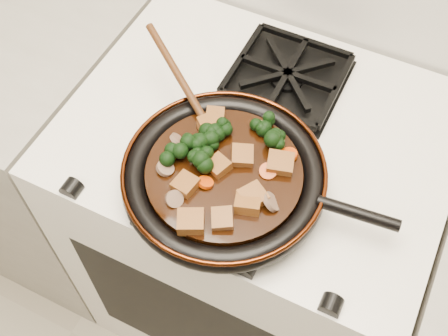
% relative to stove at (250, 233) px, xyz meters
% --- Properties ---
extents(stove, '(0.76, 0.60, 0.90)m').
position_rel_stove_xyz_m(stove, '(0.00, 0.00, 0.00)').
color(stove, white).
rests_on(stove, ground).
extents(burner_grate_front, '(0.23, 0.23, 0.03)m').
position_rel_stove_xyz_m(burner_grate_front, '(0.00, -0.14, 0.46)').
color(burner_grate_front, black).
rests_on(burner_grate_front, stove).
extents(burner_grate_back, '(0.23, 0.23, 0.03)m').
position_rel_stove_xyz_m(burner_grate_back, '(0.00, 0.14, 0.46)').
color(burner_grate_back, black).
rests_on(burner_grate_back, stove).
extents(skillet, '(0.49, 0.36, 0.05)m').
position_rel_stove_xyz_m(skillet, '(0.00, -0.16, 0.49)').
color(skillet, black).
rests_on(skillet, burner_grate_front).
extents(braising_sauce, '(0.28, 0.28, 0.02)m').
position_rel_stove_xyz_m(braising_sauce, '(-0.00, -0.16, 0.50)').
color(braising_sauce, black).
rests_on(braising_sauce, skillet).
extents(tofu_cube_0, '(0.05, 0.05, 0.03)m').
position_rel_stove_xyz_m(tofu_cube_0, '(0.02, -0.12, 0.52)').
color(tofu_cube_0, brown).
rests_on(tofu_cube_0, braising_sauce).
extents(tofu_cube_1, '(0.06, 0.06, 0.02)m').
position_rel_stove_xyz_m(tofu_cube_1, '(0.07, -0.19, 0.52)').
color(tofu_cube_1, brown).
rests_on(tofu_cube_1, braising_sauce).
extents(tofu_cube_2, '(0.06, 0.06, 0.03)m').
position_rel_stove_xyz_m(tofu_cube_2, '(-0.06, -0.08, 0.52)').
color(tofu_cube_2, brown).
rests_on(tofu_cube_2, braising_sauce).
extents(tofu_cube_3, '(0.04, 0.04, 0.02)m').
position_rel_stove_xyz_m(tofu_cube_3, '(-0.05, -0.21, 0.52)').
color(tofu_cube_3, brown).
rests_on(tofu_cube_3, braising_sauce).
extents(tofu_cube_4, '(0.05, 0.05, 0.02)m').
position_rel_stove_xyz_m(tofu_cube_4, '(-0.01, -0.15, 0.52)').
color(tofu_cube_4, brown).
rests_on(tofu_cube_4, braising_sauce).
extents(tofu_cube_5, '(0.05, 0.05, 0.02)m').
position_rel_stove_xyz_m(tofu_cube_5, '(-0.07, -0.06, 0.52)').
color(tofu_cube_5, brown).
rests_on(tofu_cube_5, braising_sauce).
extents(tofu_cube_6, '(0.05, 0.05, 0.03)m').
position_rel_stove_xyz_m(tofu_cube_6, '(0.04, -0.24, 0.52)').
color(tofu_cube_6, brown).
rests_on(tofu_cube_6, braising_sauce).
extents(tofu_cube_7, '(0.06, 0.05, 0.03)m').
position_rel_stove_xyz_m(tofu_cube_7, '(0.08, -0.10, 0.52)').
color(tofu_cube_7, brown).
rests_on(tofu_cube_7, braising_sauce).
extents(tofu_cube_8, '(0.06, 0.06, 0.02)m').
position_rel_stove_xyz_m(tofu_cube_8, '(-0.01, -0.27, 0.52)').
color(tofu_cube_8, brown).
rests_on(tofu_cube_8, braising_sauce).
extents(tofu_cube_9, '(0.05, 0.05, 0.03)m').
position_rel_stove_xyz_m(tofu_cube_9, '(0.06, -0.20, 0.52)').
color(tofu_cube_9, brown).
rests_on(tofu_cube_9, braising_sauce).
extents(broccoli_floret_0, '(0.08, 0.08, 0.06)m').
position_rel_stove_xyz_m(broccoli_floret_0, '(-0.07, -0.14, 0.52)').
color(broccoli_floret_0, black).
rests_on(broccoli_floret_0, braising_sauce).
extents(broccoli_floret_1, '(0.08, 0.07, 0.07)m').
position_rel_stove_xyz_m(broccoli_floret_1, '(-0.10, -0.17, 0.52)').
color(broccoli_floret_1, black).
rests_on(broccoli_floret_1, braising_sauce).
extents(broccoli_floret_2, '(0.07, 0.07, 0.05)m').
position_rel_stove_xyz_m(broccoli_floret_2, '(-0.05, -0.09, 0.52)').
color(broccoli_floret_2, black).
rests_on(broccoli_floret_2, braising_sauce).
extents(broccoli_floret_3, '(0.09, 0.08, 0.06)m').
position_rel_stove_xyz_m(broccoli_floret_3, '(0.06, -0.06, 0.52)').
color(broccoli_floret_3, black).
rests_on(broccoli_floret_3, braising_sauce).
extents(broccoli_floret_4, '(0.09, 0.08, 0.08)m').
position_rel_stove_xyz_m(broccoli_floret_4, '(-0.04, -0.16, 0.52)').
color(broccoli_floret_4, black).
rests_on(broccoli_floret_4, braising_sauce).
extents(broccoli_floret_5, '(0.09, 0.08, 0.07)m').
position_rel_stove_xyz_m(broccoli_floret_5, '(-0.05, -0.11, 0.52)').
color(broccoli_floret_5, black).
rests_on(broccoli_floret_5, braising_sauce).
extents(broccoli_floret_6, '(0.08, 0.08, 0.06)m').
position_rel_stove_xyz_m(broccoli_floret_6, '(-0.04, -0.10, 0.52)').
color(broccoli_floret_6, black).
rests_on(broccoli_floret_6, braising_sauce).
extents(broccoli_floret_7, '(0.07, 0.08, 0.06)m').
position_rel_stove_xyz_m(broccoli_floret_7, '(0.02, -0.04, 0.52)').
color(broccoli_floret_7, black).
rests_on(broccoli_floret_7, braising_sauce).
extents(carrot_coin_0, '(0.03, 0.03, 0.02)m').
position_rel_stove_xyz_m(carrot_coin_0, '(0.07, -0.12, 0.51)').
color(carrot_coin_0, '#C43A05').
rests_on(carrot_coin_0, braising_sauce).
extents(carrot_coin_1, '(0.03, 0.03, 0.01)m').
position_rel_stove_xyz_m(carrot_coin_1, '(-0.06, -0.11, 0.51)').
color(carrot_coin_1, '#C43A05').
rests_on(carrot_coin_1, braising_sauce).
extents(carrot_coin_2, '(0.03, 0.03, 0.02)m').
position_rel_stove_xyz_m(carrot_coin_2, '(-0.02, -0.19, 0.51)').
color(carrot_coin_2, '#C43A05').
rests_on(carrot_coin_2, braising_sauce).
extents(carrot_coin_3, '(0.03, 0.03, 0.02)m').
position_rel_stove_xyz_m(carrot_coin_3, '(-0.05, -0.10, 0.51)').
color(carrot_coin_3, '#C43A05').
rests_on(carrot_coin_3, braising_sauce).
extents(carrot_coin_4, '(0.03, 0.03, 0.01)m').
position_rel_stove_xyz_m(carrot_coin_4, '(0.09, -0.08, 0.51)').
color(carrot_coin_4, '#C43A05').
rests_on(carrot_coin_4, braising_sauce).
extents(mushroom_slice_0, '(0.05, 0.05, 0.03)m').
position_rel_stove_xyz_m(mushroom_slice_0, '(0.10, -0.18, 0.52)').
color(mushroom_slice_0, brown).
rests_on(mushroom_slice_0, braising_sauce).
extents(mushroom_slice_1, '(0.04, 0.04, 0.02)m').
position_rel_stove_xyz_m(mushroom_slice_1, '(-0.09, -0.20, 0.52)').
color(mushroom_slice_1, brown).
rests_on(mushroom_slice_1, braising_sauce).
extents(mushroom_slice_2, '(0.04, 0.04, 0.02)m').
position_rel_stove_xyz_m(mushroom_slice_2, '(-0.05, -0.25, 0.52)').
color(mushroom_slice_2, brown).
rests_on(mushroom_slice_2, braising_sauce).
extents(mushroom_slice_3, '(0.04, 0.04, 0.03)m').
position_rel_stove_xyz_m(mushroom_slice_3, '(-0.10, -0.14, 0.52)').
color(mushroom_slice_3, brown).
rests_on(mushroom_slice_3, braising_sauce).
extents(mushroom_slice_4, '(0.03, 0.03, 0.02)m').
position_rel_stove_xyz_m(mushroom_slice_4, '(0.08, -0.10, 0.52)').
color(mushroom_slice_4, brown).
rests_on(mushroom_slice_4, braising_sauce).
extents(wooden_spoon, '(0.14, 0.11, 0.24)m').
position_rel_stove_xyz_m(wooden_spoon, '(-0.12, -0.05, 0.53)').
color(wooden_spoon, '#46250F').
rests_on(wooden_spoon, braising_sauce).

